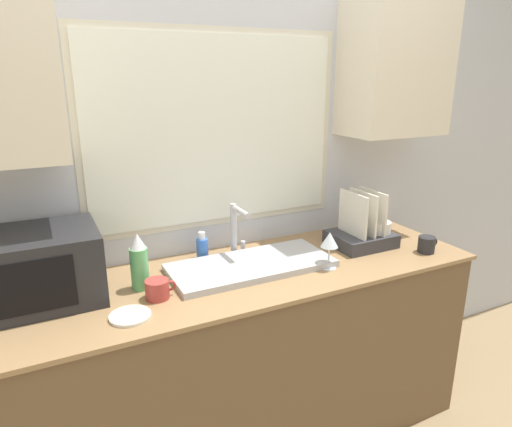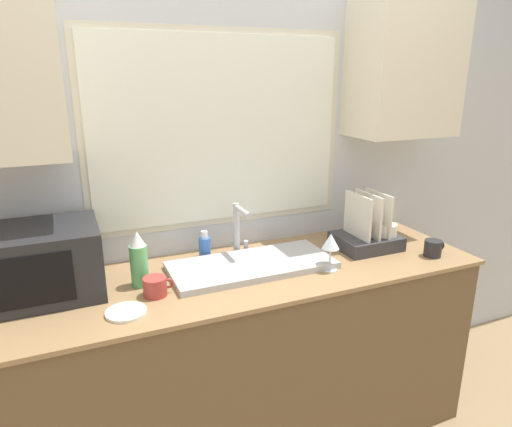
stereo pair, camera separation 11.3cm
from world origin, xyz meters
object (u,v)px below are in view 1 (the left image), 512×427
Objects in this scene: dish_rack at (363,232)px; spray_bottle at (139,263)px; microwave at (41,267)px; mug_near_sink at (158,289)px; wine_glass at (330,241)px; faucet at (236,226)px; soap_bottle at (202,247)px.

dish_rack is 1.16m from spray_bottle.
microwave is 3.51× the size of mug_near_sink.
dish_rack is at bearing 26.44° from wine_glass.
mug_near_sink is (0.41, -0.19, -0.10)m from microwave.
faucet is 0.53m from spray_bottle.
spray_bottle is 1.93× the size of mug_near_sink.
spray_bottle reaches higher than mug_near_sink.
faucet is at bearing 165.76° from dish_rack.
mug_near_sink is (-1.12, -0.10, -0.03)m from dish_rack.
faucet is at bearing 5.22° from microwave.
spray_bottle is (-1.16, 0.01, 0.04)m from dish_rack.
faucet is at bearing 16.57° from spray_bottle.
microwave is at bearing -170.27° from soap_bottle.
faucet is 0.88m from microwave.
wine_glass is (0.48, -0.37, 0.08)m from soap_bottle.
mug_near_sink is 0.71× the size of wine_glass.
microwave reaches higher than spray_bottle.
soap_bottle is (0.71, 0.12, -0.09)m from microwave.
mug_near_sink is at bearing -25.01° from microwave.
mug_near_sink is (-0.30, -0.31, -0.02)m from soap_bottle.
dish_rack reaches higher than microwave.
microwave is 0.46m from mug_near_sink.
soap_bottle is 0.76× the size of wine_glass.
faucet is 1.94× the size of soap_bottle.
microwave is 1.22m from wine_glass.
soap_bottle is (-0.81, 0.21, -0.02)m from dish_rack.
soap_bottle is at bearing 45.77° from mug_near_sink.
wine_glass is at bearing -153.56° from dish_rack.
microwave is at bearing 176.81° from dish_rack.
soap_bottle is (0.34, 0.19, -0.06)m from spray_bottle.
dish_rack is 2.45× the size of mug_near_sink.
microwave is 1.53m from dish_rack.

